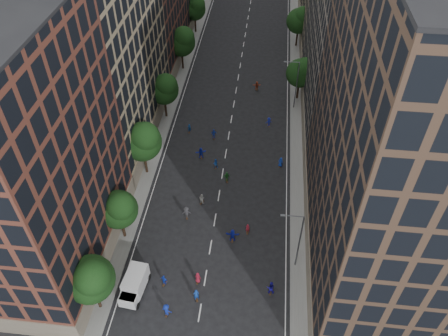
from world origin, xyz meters
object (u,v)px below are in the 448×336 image
streetlamp_far (296,83)px  skater_1 (196,295)px  streetlamp_near (298,239)px  skater_0 (131,280)px  cargo_van (134,284)px  skater_2 (271,288)px

streetlamp_far → skater_1: size_ratio=4.92×
streetlamp_near → skater_0: (-18.87, -4.73, -4.41)m
streetlamp_far → cargo_van: size_ratio=1.82×
streetlamp_near → skater_2: streetlamp_near is taller
streetlamp_near → skater_2: 6.44m
streetlamp_far → cargo_van: 42.83m
cargo_van → skater_2: cargo_van is taller
cargo_van → streetlamp_far: bearing=70.9°
cargo_van → skater_2: size_ratio=2.63×
skater_2 → streetlamp_far: bearing=-95.9°
cargo_van → skater_0: (-0.71, 0.87, -0.57)m
streetlamp_far → skater_2: 37.39m
streetlamp_near → streetlamp_far: 33.00m
skater_0 → cargo_van: bearing=136.1°
skater_0 → skater_2: skater_2 is taller
streetlamp_near → cargo_van: size_ratio=1.82×
cargo_van → skater_1: 7.20m
skater_1 → streetlamp_near: bearing=-175.0°
skater_0 → skater_1: skater_1 is taller
cargo_van → skater_1: size_ratio=2.70×
streetlamp_near → skater_1: size_ratio=4.92×
streetlamp_near → streetlamp_far: size_ratio=1.00×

